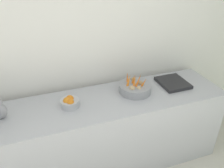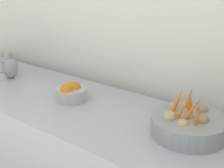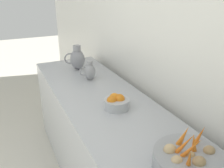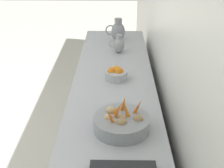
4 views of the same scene
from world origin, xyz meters
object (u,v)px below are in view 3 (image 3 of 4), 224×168
(metal_pitcher_short, at_px, (89,71))
(orange_bowl, at_px, (116,102))
(metal_pitcher_tall, at_px, (77,59))
(vegetable_colander, at_px, (189,161))

(metal_pitcher_short, bearing_deg, orange_bowl, 87.69)
(orange_bowl, xyz_separation_m, metal_pitcher_tall, (-0.02, -0.95, 0.07))
(metal_pitcher_tall, distance_m, metal_pitcher_short, 0.34)
(metal_pitcher_tall, bearing_deg, vegetable_colander, 90.67)
(vegetable_colander, bearing_deg, orange_bowl, -87.15)
(orange_bowl, xyz_separation_m, metal_pitcher_short, (-0.02, -0.61, 0.04))
(vegetable_colander, bearing_deg, metal_pitcher_short, -89.54)
(orange_bowl, height_order, metal_pitcher_short, metal_pitcher_short)
(metal_pitcher_tall, bearing_deg, metal_pitcher_short, 91.50)
(metal_pitcher_short, bearing_deg, metal_pitcher_tall, -88.50)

